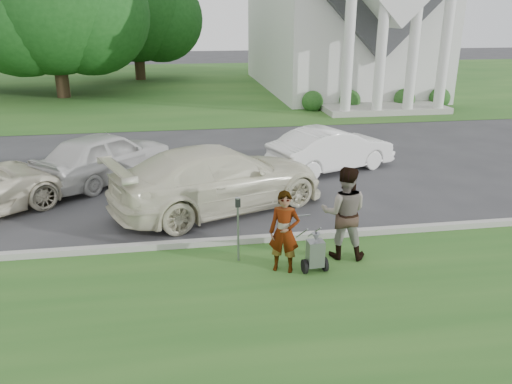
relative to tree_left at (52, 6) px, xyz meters
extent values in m
plane|color=#333335|center=(8.01, -21.99, -5.11)|extent=(120.00, 120.00, 0.00)
cube|color=#21501B|center=(8.01, -24.99, -5.11)|extent=(80.00, 7.00, 0.01)
cube|color=#21501B|center=(8.01, 5.01, -5.11)|extent=(80.00, 30.00, 0.01)
cube|color=#9E9E93|center=(8.01, -21.44, -5.04)|extent=(80.00, 0.18, 0.15)
cube|color=white|center=(17.01, 2.01, -1.61)|extent=(9.00, 16.00, 7.00)
cube|color=#9E9E93|center=(17.01, -7.19, -4.96)|extent=(6.20, 2.60, 0.30)
cylinder|color=white|center=(14.61, -8.19, -2.11)|extent=(0.50, 0.50, 6.00)
cylinder|color=white|center=(16.21, -8.19, -2.11)|extent=(0.50, 0.50, 6.00)
cylinder|color=white|center=(17.81, -8.19, -2.11)|extent=(0.50, 0.50, 6.00)
cylinder|color=white|center=(19.41, -8.19, -2.11)|extent=(0.50, 0.50, 6.00)
sphere|color=#1E4C19|center=(13.51, -6.29, -4.66)|extent=(1.10, 1.10, 1.10)
sphere|color=#1E4C19|center=(15.51, -6.29, -4.66)|extent=(1.10, 1.10, 1.10)
sphere|color=#1E4C19|center=(18.51, -6.29, -4.66)|extent=(1.10, 1.10, 1.10)
sphere|color=#1E4C19|center=(20.51, -6.29, -4.66)|extent=(1.10, 1.10, 1.10)
cylinder|color=#332316|center=(0.01, 0.01, -3.51)|extent=(0.76, 0.76, 3.20)
sphere|color=#174916|center=(1.90, 0.31, -0.44)|extent=(6.89, 6.89, 6.89)
sphere|color=#174916|center=(-1.67, -0.29, -0.23)|extent=(7.22, 7.22, 7.22)
cylinder|color=#332316|center=(4.01, 8.01, -3.61)|extent=(0.76, 0.76, 3.00)
sphere|color=#174916|center=(4.01, 8.01, -0.02)|extent=(7.60, 7.60, 7.60)
sphere|color=#174916|center=(5.72, 8.31, -0.78)|extent=(6.23, 6.23, 6.23)
sphere|color=#174916|center=(2.49, 7.71, -0.59)|extent=(6.54, 6.54, 6.54)
cylinder|color=black|center=(8.89, -22.92, -4.97)|extent=(0.09, 0.29, 0.28)
cylinder|color=black|center=(9.30, -22.89, -4.97)|extent=(0.09, 0.29, 0.28)
cylinder|color=#2D2D33|center=(9.09, -22.91, -4.97)|extent=(0.47, 0.07, 0.03)
cube|color=gray|center=(9.09, -22.91, -4.71)|extent=(0.33, 0.27, 0.52)
cone|color=gray|center=(9.09, -22.91, -4.37)|extent=(0.17, 0.17, 0.15)
cylinder|color=#2D2D33|center=(9.09, -22.91, -4.29)|extent=(0.04, 0.04, 0.06)
cylinder|color=gray|center=(8.93, -22.47, -4.48)|extent=(0.08, 0.69, 0.50)
cylinder|color=gray|center=(9.19, -22.45, -4.48)|extent=(0.08, 0.69, 0.50)
cylinder|color=gray|center=(9.04, -22.12, -4.24)|extent=(0.30, 0.05, 0.03)
imported|color=#999999|center=(8.51, -22.76, -4.31)|extent=(0.69, 0.57, 1.61)
imported|color=#999999|center=(9.81, -22.36, -4.15)|extent=(1.10, 0.96, 1.91)
cylinder|color=gray|center=(7.70, -22.24, -4.52)|extent=(0.04, 0.04, 1.19)
cube|color=#2D2D33|center=(7.70, -22.24, -3.85)|extent=(0.10, 0.07, 0.18)
cylinder|color=gray|center=(7.70, -22.24, -3.76)|extent=(0.09, 0.09, 0.03)
imported|color=silver|center=(4.45, -16.44, -4.37)|extent=(4.22, 4.43, 1.49)
imported|color=beige|center=(7.60, -19.26, -4.31)|extent=(5.98, 4.21, 1.61)
imported|color=white|center=(11.38, -16.49, -4.43)|extent=(4.36, 2.83, 1.36)
camera|label=1|loc=(6.64, -31.19, -0.39)|focal=35.00mm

